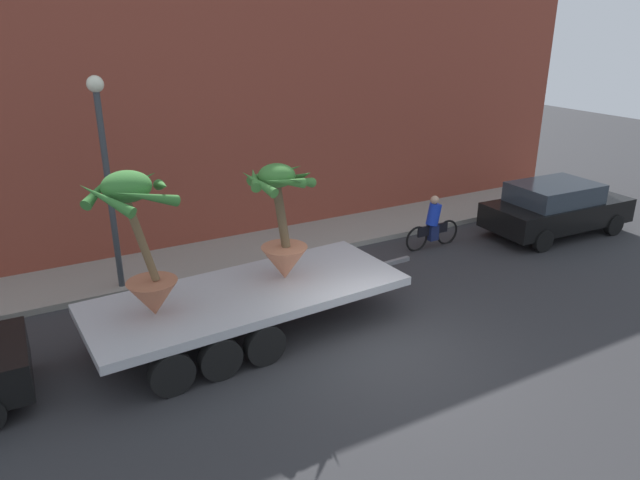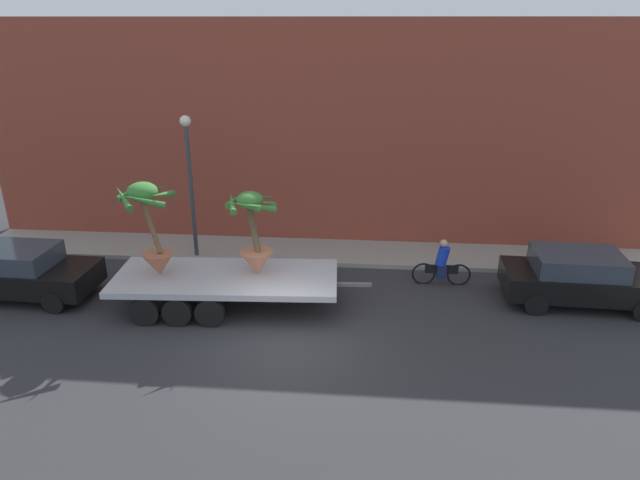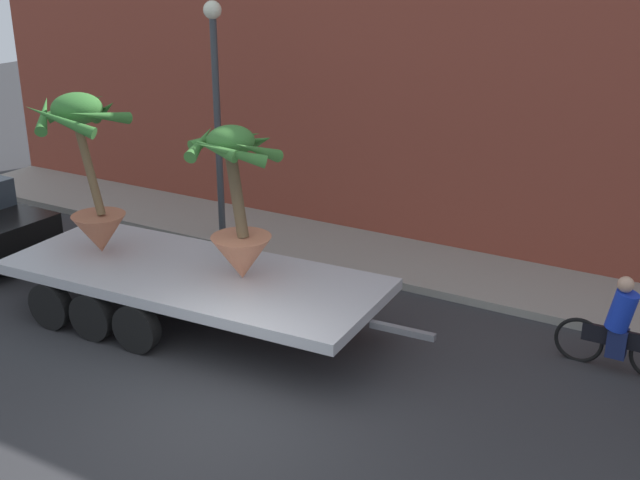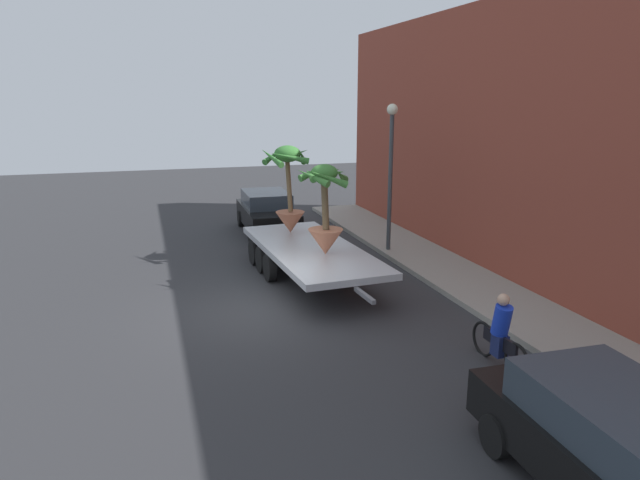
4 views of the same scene
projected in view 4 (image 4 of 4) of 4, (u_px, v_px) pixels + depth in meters
name	position (u px, v px, depth m)	size (l,w,h in m)	color
ground_plane	(257.00, 311.00, 14.04)	(60.00, 60.00, 0.00)	#2D2D30
sidewalk	(471.00, 284.00, 15.79)	(24.00, 2.20, 0.15)	gray
building_facade	(535.00, 143.00, 15.32)	(24.00, 1.20, 7.91)	brown
flatbed_trailer	(308.00, 251.00, 16.53)	(7.44, 2.86, 0.98)	#B7BABF
potted_palm_rear	(325.00, 212.00, 15.23)	(1.50, 1.55, 2.47)	#C17251
potted_palm_middle	(289.00, 188.00, 17.72)	(1.61, 1.62, 2.74)	#B26647
cyclist	(501.00, 334.00, 11.01)	(1.84, 0.34, 1.54)	black
parked_car	(622.00, 451.00, 7.11)	(4.52, 2.11, 1.58)	black
trailing_car	(267.00, 211.00, 22.08)	(4.32, 2.04, 1.58)	black
street_lamp	(391.00, 158.00, 18.41)	(0.36, 0.36, 4.83)	#383D42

